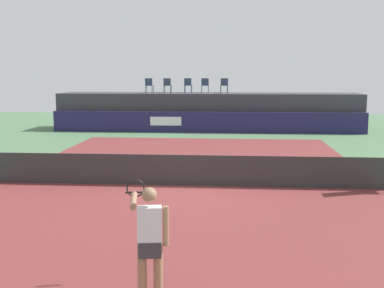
# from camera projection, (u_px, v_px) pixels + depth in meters

# --- Properties ---
(ground_plane) EXTENTS (48.00, 48.00, 0.00)m
(ground_plane) POSITION_uv_depth(u_px,v_px,m) (192.00, 167.00, 18.13)
(ground_plane) COLOR #4C704C
(court_inner) EXTENTS (12.00, 22.00, 0.00)m
(court_inner) POSITION_uv_depth(u_px,v_px,m) (184.00, 185.00, 15.17)
(court_inner) COLOR maroon
(court_inner) RESTS_ON ground
(sponsor_wall) EXTENTS (18.00, 0.22, 1.20)m
(sponsor_wall) POSITION_uv_depth(u_px,v_px,m) (207.00, 122.00, 28.41)
(sponsor_wall) COLOR #231E4C
(sponsor_wall) RESTS_ON ground
(spectator_platform) EXTENTS (18.00, 2.80, 2.20)m
(spectator_platform) POSITION_uv_depth(u_px,v_px,m) (209.00, 111.00, 30.11)
(spectator_platform) COLOR #38383D
(spectator_platform) RESTS_ON ground
(spectator_chair_far_left) EXTENTS (0.46, 0.46, 0.89)m
(spectator_chair_far_left) POSITION_uv_depth(u_px,v_px,m) (149.00, 85.00, 29.91)
(spectator_chair_far_left) COLOR #2D3D56
(spectator_chair_far_left) RESTS_ON spectator_platform
(spectator_chair_left) EXTENTS (0.44, 0.44, 0.89)m
(spectator_chair_left) POSITION_uv_depth(u_px,v_px,m) (167.00, 85.00, 30.01)
(spectator_chair_left) COLOR #2D3D56
(spectator_chair_left) RESTS_ON spectator_platform
(spectator_chair_center) EXTENTS (0.46, 0.46, 0.89)m
(spectator_chair_center) POSITION_uv_depth(u_px,v_px,m) (188.00, 85.00, 30.15)
(spectator_chair_center) COLOR #2D3D56
(spectator_chair_center) RESTS_ON spectator_platform
(spectator_chair_right) EXTENTS (0.46, 0.46, 0.89)m
(spectator_chair_right) POSITION_uv_depth(u_px,v_px,m) (205.00, 85.00, 30.01)
(spectator_chair_right) COLOR #2D3D56
(spectator_chair_right) RESTS_ON spectator_platform
(spectator_chair_far_right) EXTENTS (0.47, 0.47, 0.89)m
(spectator_chair_far_right) POSITION_uv_depth(u_px,v_px,m) (224.00, 85.00, 29.81)
(spectator_chair_far_right) COLOR #2D3D56
(spectator_chair_far_right) RESTS_ON spectator_platform
(tennis_net) EXTENTS (12.40, 0.02, 0.95)m
(tennis_net) POSITION_uv_depth(u_px,v_px,m) (184.00, 170.00, 15.10)
(tennis_net) COLOR #2D2D2D
(tennis_net) RESTS_ON ground
(tennis_player) EXTENTS (0.82, 1.12, 1.77)m
(tennis_player) POSITION_uv_depth(u_px,v_px,m) (150.00, 240.00, 7.37)
(tennis_player) COLOR white
(tennis_player) RESTS_ON court_inner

